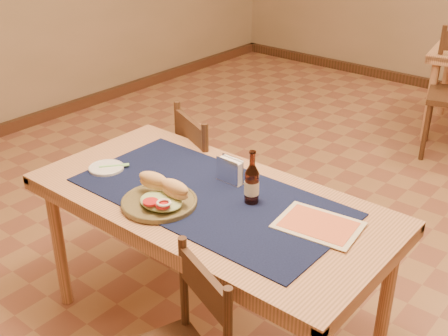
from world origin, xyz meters
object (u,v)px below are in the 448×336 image
Objects in this scene: beer_bottle at (252,184)px; napkin_holder at (230,171)px; main_table at (209,213)px; chair_main_far at (216,180)px; sandwich_plate at (161,198)px.

napkin_holder is (-0.18, 0.08, -0.03)m from beer_bottle.
main_table is 0.26m from beer_bottle.
napkin_holder is at bearing -43.11° from chair_main_far.
main_table is 0.25m from sandwich_plate.
chair_main_far reaches higher than main_table.
beer_bottle is at bearing 43.45° from sandwich_plate.
chair_main_far reaches higher than sandwich_plate.
main_table is 0.21m from napkin_holder.
chair_main_far is at bearing 136.89° from napkin_holder.
chair_main_far is 2.82× the size of sandwich_plate.
main_table is 6.82× the size of beer_bottle.
napkin_holder is (-0.01, 0.15, 0.14)m from main_table.
main_table is at bearing -51.92° from chair_main_far.
beer_bottle reaches higher than napkin_holder.
sandwich_plate is 0.35m from napkin_holder.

